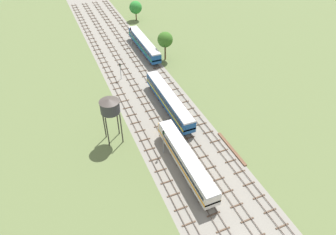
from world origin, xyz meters
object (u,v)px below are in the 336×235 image
object	(u,v)px
passenger_coach_centre_left_near	(169,99)
passenger_coach_centre_mid	(144,44)
diesel_railcar_left_nearest	(186,159)
signal_post_near	(120,69)
water_tower	(110,107)
signal_post_mid	(131,34)
signal_post_nearest	(163,139)

from	to	relation	value
passenger_coach_centre_left_near	passenger_coach_centre_mid	size ratio (longest dim) A/B	1.00
diesel_railcar_left_nearest	signal_post_near	bearing A→B (deg)	93.53
passenger_coach_centre_mid	water_tower	world-z (taller)	water_tower
signal_post_mid	signal_post_near	bearing A→B (deg)	-115.10
signal_post_mid	passenger_coach_centre_left_near	bearing A→B (deg)	-93.50
passenger_coach_centre_left_near	signal_post_near	bearing A→B (deg)	111.00
passenger_coach_centre_left_near	signal_post_mid	xyz separation A→B (m)	(2.20, 36.03, 1.13)
signal_post_nearest	signal_post_near	xyz separation A→B (m)	(0.00, 30.21, -0.69)
signal_post_nearest	water_tower	bearing A→B (deg)	136.33
passenger_coach_centre_left_near	signal_post_nearest	bearing A→B (deg)	-116.96
diesel_railcar_left_nearest	passenger_coach_centre_mid	world-z (taller)	same
passenger_coach_centre_left_near	signal_post_near	size ratio (longest dim) A/B	4.66
diesel_railcar_left_nearest	water_tower	world-z (taller)	water_tower
passenger_coach_centre_mid	signal_post_nearest	xyz separation A→B (m)	(-11.02, -43.24, 1.11)
passenger_coach_centre_mid	signal_post_near	xyz separation A→B (m)	(-11.02, -13.03, 0.42)
passenger_coach_centre_left_near	signal_post_nearest	xyz separation A→B (m)	(-6.61, -12.99, 1.11)
signal_post_near	signal_post_mid	world-z (taller)	signal_post_mid
signal_post_nearest	signal_post_mid	xyz separation A→B (m)	(8.81, 49.02, 0.02)
passenger_coach_centre_left_near	signal_post_nearest	size ratio (longest dim) A/B	3.72
passenger_coach_centre_left_near	signal_post_mid	bearing A→B (deg)	86.50
water_tower	diesel_railcar_left_nearest	bearing A→B (deg)	-52.33
signal_post_nearest	signal_post_mid	size ratio (longest dim) A/B	0.99
water_tower	signal_post_mid	bearing A→B (deg)	68.09
diesel_railcar_left_nearest	passenger_coach_centre_left_near	world-z (taller)	same
diesel_railcar_left_nearest	signal_post_mid	size ratio (longest dim) A/B	3.44
passenger_coach_centre_left_near	water_tower	size ratio (longest dim) A/B	2.18
signal_post_nearest	signal_post_near	bearing A→B (deg)	90.00
diesel_railcar_left_nearest	signal_post_nearest	distance (m)	6.07
signal_post_near	signal_post_mid	size ratio (longest dim) A/B	0.79
signal_post_mid	passenger_coach_centre_mid	bearing A→B (deg)	-69.15
passenger_coach_centre_mid	signal_post_mid	distance (m)	6.29
water_tower	signal_post_mid	size ratio (longest dim) A/B	1.70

